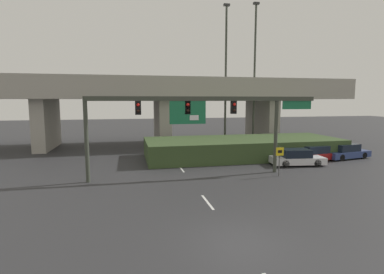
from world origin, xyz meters
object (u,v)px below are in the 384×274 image
at_px(highway_light_pole_near, 226,74).
at_px(parked_sedan_far_right, 345,152).
at_px(highway_light_pole_far, 254,73).
at_px(speed_limit_sign, 280,157).
at_px(signal_gantry, 201,111).
at_px(parked_sedan_near_right, 297,158).
at_px(parked_sedan_mid_right, 314,154).

xyz_separation_m(highway_light_pole_near, parked_sedan_far_right, (9.16, -8.96, -7.88)).
distance_m(highway_light_pole_near, highway_light_pole_far, 3.72).
distance_m(speed_limit_sign, highway_light_pole_near, 15.59).
xyz_separation_m(signal_gantry, highway_light_pole_far, (9.71, 12.88, 4.02)).
bearing_deg(highway_light_pole_near, parked_sedan_near_right, -74.56).
height_order(highway_light_pole_near, parked_sedan_near_right, highway_light_pole_near).
xyz_separation_m(parked_sedan_near_right, parked_sedan_far_right, (6.20, 1.74, 0.02)).
relative_size(highway_light_pole_near, parked_sedan_far_right, 3.30).
distance_m(signal_gantry, speed_limit_sign, 6.65).
bearing_deg(highway_light_pole_near, parked_sedan_far_right, -44.39).
relative_size(speed_limit_sign, parked_sedan_far_right, 0.45).
bearing_deg(highway_light_pole_near, highway_light_pole_far, 4.62).
relative_size(highway_light_pole_near, parked_sedan_mid_right, 3.41).
xyz_separation_m(signal_gantry, parked_sedan_near_right, (8.98, 1.88, -4.13)).
bearing_deg(highway_light_pole_far, signal_gantry, -127.02).
distance_m(speed_limit_sign, parked_sedan_near_right, 4.69).
distance_m(signal_gantry, highway_light_pole_near, 14.45).
bearing_deg(speed_limit_sign, signal_gantry, 167.07).
bearing_deg(highway_light_pole_near, signal_gantry, -115.56).
relative_size(parked_sedan_near_right, parked_sedan_far_right, 0.94).
relative_size(parked_sedan_near_right, parked_sedan_mid_right, 0.97).
height_order(signal_gantry, highway_light_pole_near, highway_light_pole_near).
height_order(parked_sedan_near_right, parked_sedan_mid_right, parked_sedan_mid_right).
xyz_separation_m(highway_light_pole_far, parked_sedan_mid_right, (1.98, -9.52, -8.14)).
distance_m(highway_light_pole_far, parked_sedan_near_right, 13.71).
distance_m(highway_light_pole_near, parked_sedan_near_right, 13.63).
height_order(speed_limit_sign, highway_light_pole_near, highway_light_pole_near).
bearing_deg(parked_sedan_mid_right, highway_light_pole_far, 92.93).
relative_size(speed_limit_sign, parked_sedan_near_right, 0.47).
bearing_deg(signal_gantry, highway_light_pole_near, 64.44).
xyz_separation_m(highway_light_pole_far, parked_sedan_far_right, (5.46, -9.26, -8.13)).
xyz_separation_m(highway_light_pole_near, parked_sedan_near_right, (2.96, -10.70, -7.90)).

